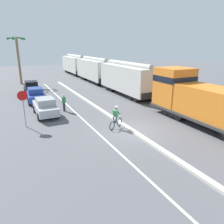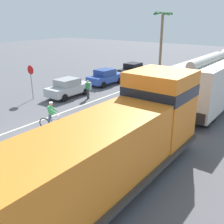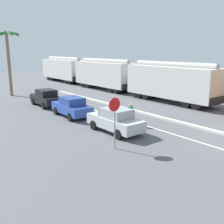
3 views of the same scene
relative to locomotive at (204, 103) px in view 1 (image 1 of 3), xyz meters
name	(u,v)px [view 1 (image 1 of 3)]	position (x,y,z in m)	size (l,w,h in m)	color
ground_plane	(130,130)	(-5.94, 1.31, -1.80)	(120.00, 120.00, 0.00)	#56565B
median_curb	(99,109)	(-5.94, 7.31, -1.72)	(0.36, 36.00, 0.16)	beige
lane_stripe	(76,113)	(-8.34, 7.31, -1.79)	(0.14, 36.00, 0.01)	silver
locomotive	(204,103)	(0.00, 0.00, 0.00)	(3.10, 11.61, 4.20)	orange
hopper_car_lead	(128,79)	(0.00, 12.16, 0.28)	(2.90, 10.60, 4.18)	beige
hopper_car_middle	(94,70)	(0.00, 23.76, 0.28)	(2.90, 10.60, 4.18)	beige
hopper_car_trailing	(75,64)	(0.00, 35.36, 0.28)	(2.90, 10.60, 4.18)	beige
parked_car_silver	(45,107)	(-11.00, 7.87, -0.98)	(1.86, 4.21, 1.62)	#B7BABF
parked_car_blue	(36,95)	(-11.14, 13.35, -0.98)	(1.98, 4.27, 1.62)	#28479E
parked_car_black	(31,87)	(-11.02, 18.50, -0.98)	(1.91, 4.24, 1.62)	black
cyclist	(116,118)	(-6.68, 2.25, -0.98)	(1.51, 0.90, 1.71)	black
stop_sign	(23,102)	(-12.94, 5.55, 0.23)	(0.76, 0.08, 2.88)	gray
palm_tree_near	(18,50)	(-11.70, 26.69, 3.59)	(2.70, 2.73, 7.55)	#846647
pedestrian_by_cars	(64,103)	(-9.17, 8.40, -0.95)	(0.34, 0.22, 1.62)	#33333D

